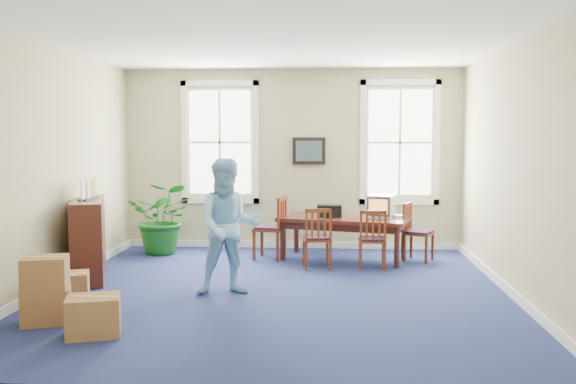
# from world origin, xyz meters

# --- Properties ---
(floor) EXTENTS (6.50, 6.50, 0.00)m
(floor) POSITION_xyz_m (0.00, 0.00, 0.00)
(floor) COLOR navy
(floor) RESTS_ON ground
(ceiling) EXTENTS (6.50, 6.50, 0.00)m
(ceiling) POSITION_xyz_m (0.00, 0.00, 3.20)
(ceiling) COLOR white
(ceiling) RESTS_ON ground
(wall_back) EXTENTS (6.50, 0.00, 6.50)m
(wall_back) POSITION_xyz_m (0.00, 3.25, 1.60)
(wall_back) COLOR tan
(wall_back) RESTS_ON ground
(wall_front) EXTENTS (6.50, 0.00, 6.50)m
(wall_front) POSITION_xyz_m (0.00, -3.25, 1.60)
(wall_front) COLOR tan
(wall_front) RESTS_ON ground
(wall_left) EXTENTS (0.00, 6.50, 6.50)m
(wall_left) POSITION_xyz_m (-3.00, 0.00, 1.60)
(wall_left) COLOR tan
(wall_left) RESTS_ON ground
(wall_right) EXTENTS (0.00, 6.50, 6.50)m
(wall_right) POSITION_xyz_m (3.00, 0.00, 1.60)
(wall_right) COLOR tan
(wall_right) RESTS_ON ground
(baseboard_back) EXTENTS (6.00, 0.04, 0.12)m
(baseboard_back) POSITION_xyz_m (0.00, 3.22, 0.06)
(baseboard_back) COLOR white
(baseboard_back) RESTS_ON ground
(baseboard_left) EXTENTS (0.04, 6.50, 0.12)m
(baseboard_left) POSITION_xyz_m (-2.97, 0.00, 0.06)
(baseboard_left) COLOR white
(baseboard_left) RESTS_ON ground
(baseboard_right) EXTENTS (0.04, 6.50, 0.12)m
(baseboard_right) POSITION_xyz_m (2.97, 0.00, 0.06)
(baseboard_right) COLOR white
(baseboard_right) RESTS_ON ground
(window_left) EXTENTS (1.40, 0.12, 2.20)m
(window_left) POSITION_xyz_m (-1.30, 3.23, 1.90)
(window_left) COLOR white
(window_left) RESTS_ON ground
(window_right) EXTENTS (1.40, 0.12, 2.20)m
(window_right) POSITION_xyz_m (1.90, 3.23, 1.90)
(window_right) COLOR white
(window_right) RESTS_ON ground
(wall_picture) EXTENTS (0.58, 0.06, 0.48)m
(wall_picture) POSITION_xyz_m (0.30, 3.20, 1.75)
(wall_picture) COLOR black
(wall_picture) RESTS_ON ground
(conference_table) EXTENTS (2.22, 1.42, 0.70)m
(conference_table) POSITION_xyz_m (0.90, 2.18, 0.35)
(conference_table) COLOR #431B14
(conference_table) RESTS_ON ground
(crt_tv) EXTENTS (0.51, 0.54, 0.36)m
(crt_tv) POSITION_xyz_m (1.51, 2.23, 0.88)
(crt_tv) COLOR #B7B7BC
(crt_tv) RESTS_ON conference_table
(game_console) EXTENTS (0.15, 0.19, 0.05)m
(game_console) POSITION_xyz_m (1.79, 2.18, 0.72)
(game_console) COLOR white
(game_console) RESTS_ON conference_table
(equipment_bag) EXTENTS (0.40, 0.26, 0.20)m
(equipment_bag) POSITION_xyz_m (0.67, 2.23, 0.80)
(equipment_bag) COLOR black
(equipment_bag) RESTS_ON conference_table
(chair_near_left) EXTENTS (0.48, 0.48, 0.94)m
(chair_near_left) POSITION_xyz_m (0.48, 1.48, 0.47)
(chair_near_left) COLOR maroon
(chair_near_left) RESTS_ON ground
(chair_near_right) EXTENTS (0.42, 0.42, 0.92)m
(chair_near_right) POSITION_xyz_m (1.32, 1.48, 0.46)
(chair_near_right) COLOR maroon
(chair_near_right) RESTS_ON ground
(chair_end_left) EXTENTS (0.55, 0.55, 1.03)m
(chair_end_left) POSITION_xyz_m (-0.31, 2.18, 0.52)
(chair_end_left) COLOR maroon
(chair_end_left) RESTS_ON ground
(chair_end_right) EXTENTS (0.56, 0.56, 0.93)m
(chair_end_right) POSITION_xyz_m (2.12, 2.18, 0.47)
(chair_end_right) COLOR maroon
(chair_end_right) RESTS_ON ground
(man) EXTENTS (0.98, 0.83, 1.74)m
(man) POSITION_xyz_m (-0.61, -0.17, 0.87)
(man) COLOR #8DC9F7
(man) RESTS_ON ground
(credenza) EXTENTS (0.86, 1.53, 1.16)m
(credenza) POSITION_xyz_m (-2.75, 0.62, 0.58)
(credenza) COLOR #431B14
(credenza) RESTS_ON ground
(brochure_rack) EXTENTS (0.21, 0.68, 0.29)m
(brochure_rack) POSITION_xyz_m (-2.73, 0.62, 1.31)
(brochure_rack) COLOR #99999E
(brochure_rack) RESTS_ON credenza
(potted_plant) EXTENTS (1.12, 0.98, 1.22)m
(potted_plant) POSITION_xyz_m (-2.17, 2.52, 0.61)
(potted_plant) COLOR #114E14
(potted_plant) RESTS_ON ground
(cardboard_boxes) EXTENTS (1.69, 1.69, 0.77)m
(cardboard_boxes) POSITION_xyz_m (-2.20, -1.48, 0.38)
(cardboard_boxes) COLOR #9C6840
(cardboard_boxes) RESTS_ON ground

